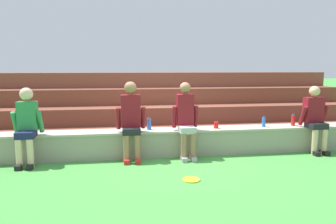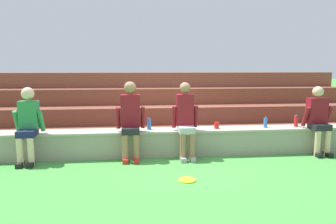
{
  "view_description": "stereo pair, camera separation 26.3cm",
  "coord_description": "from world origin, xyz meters",
  "px_view_note": "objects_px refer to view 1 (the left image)",
  "views": [
    {
      "loc": [
        -1.03,
        -5.8,
        1.72
      ],
      "look_at": [
        -0.11,
        0.23,
        0.86
      ],
      "focal_mm": 33.78,
      "sensor_mm": 36.0,
      "label": 1
    },
    {
      "loc": [
        -0.77,
        -5.84,
        1.72
      ],
      "look_at": [
        -0.11,
        0.23,
        0.86
      ],
      "focal_mm": 33.78,
      "sensor_mm": 36.0,
      "label": 2
    }
  ],
  "objects_px": {
    "person_left_of_center": "(131,118)",
    "water_bottle_near_right": "(293,120)",
    "frisbee": "(191,180)",
    "person_far_left": "(27,124)",
    "person_center": "(186,118)",
    "plastic_cup_right_end": "(216,125)",
    "water_bottle_near_left": "(264,122)",
    "water_bottle_center_gap": "(149,124)",
    "person_right_of_center": "(315,117)"
  },
  "relations": [
    {
      "from": "person_left_of_center",
      "to": "water_bottle_near_right",
      "type": "distance_m",
      "value": 3.39
    },
    {
      "from": "frisbee",
      "to": "water_bottle_near_right",
      "type": "bearing_deg",
      "value": 30.74
    },
    {
      "from": "person_far_left",
      "to": "person_center",
      "type": "height_order",
      "value": "person_center"
    },
    {
      "from": "plastic_cup_right_end",
      "to": "frisbee",
      "type": "bearing_deg",
      "value": -119.79
    },
    {
      "from": "water_bottle_near_left",
      "to": "water_bottle_center_gap",
      "type": "relative_size",
      "value": 0.89
    },
    {
      "from": "person_right_of_center",
      "to": "plastic_cup_right_end",
      "type": "relative_size",
      "value": 10.61
    },
    {
      "from": "water_bottle_near_right",
      "to": "frisbee",
      "type": "distance_m",
      "value": 2.99
    },
    {
      "from": "person_far_left",
      "to": "water_bottle_near_left",
      "type": "distance_m",
      "value": 4.55
    },
    {
      "from": "person_right_of_center",
      "to": "person_left_of_center",
      "type": "bearing_deg",
      "value": 179.37
    },
    {
      "from": "water_bottle_near_left",
      "to": "frisbee",
      "type": "height_order",
      "value": "water_bottle_near_left"
    },
    {
      "from": "person_center",
      "to": "frisbee",
      "type": "bearing_deg",
      "value": -97.93
    },
    {
      "from": "person_right_of_center",
      "to": "plastic_cup_right_end",
      "type": "height_order",
      "value": "person_right_of_center"
    },
    {
      "from": "water_bottle_near_left",
      "to": "water_bottle_near_right",
      "type": "bearing_deg",
      "value": 3.27
    },
    {
      "from": "person_right_of_center",
      "to": "water_bottle_center_gap",
      "type": "bearing_deg",
      "value": 175.02
    },
    {
      "from": "person_left_of_center",
      "to": "person_center",
      "type": "xyz_separation_m",
      "value": [
        1.04,
        -0.0,
        -0.03
      ]
    },
    {
      "from": "person_far_left",
      "to": "plastic_cup_right_end",
      "type": "bearing_deg",
      "value": 3.88
    },
    {
      "from": "person_left_of_center",
      "to": "person_right_of_center",
      "type": "distance_m",
      "value": 3.7
    },
    {
      "from": "person_far_left",
      "to": "person_left_of_center",
      "type": "xyz_separation_m",
      "value": [
        1.83,
        0.05,
        0.05
      ]
    },
    {
      "from": "person_right_of_center",
      "to": "water_bottle_center_gap",
      "type": "distance_m",
      "value": 3.36
    },
    {
      "from": "water_bottle_center_gap",
      "to": "plastic_cup_right_end",
      "type": "distance_m",
      "value": 1.35
    },
    {
      "from": "frisbee",
      "to": "water_bottle_near_left",
      "type": "bearing_deg",
      "value": 38.31
    },
    {
      "from": "water_bottle_near_right",
      "to": "water_bottle_center_gap",
      "type": "relative_size",
      "value": 1.02
    },
    {
      "from": "frisbee",
      "to": "water_bottle_center_gap",
      "type": "bearing_deg",
      "value": 108.44
    },
    {
      "from": "person_center",
      "to": "plastic_cup_right_end",
      "type": "xyz_separation_m",
      "value": [
        0.66,
        0.2,
        -0.19
      ]
    },
    {
      "from": "person_right_of_center",
      "to": "water_bottle_center_gap",
      "type": "height_order",
      "value": "person_right_of_center"
    },
    {
      "from": "frisbee",
      "to": "person_center",
      "type": "bearing_deg",
      "value": 82.07
    },
    {
      "from": "plastic_cup_right_end",
      "to": "water_bottle_near_left",
      "type": "bearing_deg",
      "value": -0.16
    },
    {
      "from": "plastic_cup_right_end",
      "to": "water_bottle_center_gap",
      "type": "bearing_deg",
      "value": 177.59
    },
    {
      "from": "water_bottle_near_left",
      "to": "plastic_cup_right_end",
      "type": "height_order",
      "value": "water_bottle_near_left"
    },
    {
      "from": "person_center",
      "to": "person_right_of_center",
      "type": "height_order",
      "value": "person_center"
    },
    {
      "from": "person_far_left",
      "to": "water_bottle_near_left",
      "type": "relative_size",
      "value": 6.43
    },
    {
      "from": "person_left_of_center",
      "to": "person_right_of_center",
      "type": "relative_size",
      "value": 1.08
    },
    {
      "from": "person_left_of_center",
      "to": "person_right_of_center",
      "type": "xyz_separation_m",
      "value": [
        3.7,
        -0.04,
        -0.06
      ]
    },
    {
      "from": "person_right_of_center",
      "to": "water_bottle_near_right",
      "type": "xyz_separation_m",
      "value": [
        -0.32,
        0.27,
        -0.1
      ]
    },
    {
      "from": "water_bottle_near_left",
      "to": "water_bottle_center_gap",
      "type": "height_order",
      "value": "water_bottle_center_gap"
    },
    {
      "from": "person_left_of_center",
      "to": "water_bottle_near_right",
      "type": "bearing_deg",
      "value": 3.89
    },
    {
      "from": "person_right_of_center",
      "to": "water_bottle_center_gap",
      "type": "relative_size",
      "value": 5.63
    },
    {
      "from": "water_bottle_center_gap",
      "to": "water_bottle_near_right",
      "type": "bearing_deg",
      "value": -0.4
    },
    {
      "from": "person_right_of_center",
      "to": "water_bottle_near_right",
      "type": "relative_size",
      "value": 5.54
    },
    {
      "from": "person_left_of_center",
      "to": "frisbee",
      "type": "relative_size",
      "value": 5.37
    },
    {
      "from": "plastic_cup_right_end",
      "to": "frisbee",
      "type": "xyz_separation_m",
      "value": [
        -0.84,
        -1.46,
        -0.56
      ]
    },
    {
      "from": "person_right_of_center",
      "to": "plastic_cup_right_end",
      "type": "xyz_separation_m",
      "value": [
        -2.0,
        0.23,
        -0.15
      ]
    },
    {
      "from": "plastic_cup_right_end",
      "to": "frisbee",
      "type": "distance_m",
      "value": 1.78
    },
    {
      "from": "person_far_left",
      "to": "frisbee",
      "type": "height_order",
      "value": "person_far_left"
    },
    {
      "from": "person_right_of_center",
      "to": "water_bottle_near_left",
      "type": "xyz_separation_m",
      "value": [
        -0.99,
        0.23,
        -0.12
      ]
    },
    {
      "from": "person_center",
      "to": "water_bottle_near_right",
      "type": "height_order",
      "value": "person_center"
    },
    {
      "from": "person_right_of_center",
      "to": "frisbee",
      "type": "xyz_separation_m",
      "value": [
        -2.84,
        -1.23,
        -0.72
      ]
    },
    {
      "from": "person_far_left",
      "to": "person_right_of_center",
      "type": "distance_m",
      "value": 5.53
    },
    {
      "from": "person_far_left",
      "to": "water_bottle_near_left",
      "type": "bearing_deg",
      "value": 2.99
    },
    {
      "from": "water_bottle_near_left",
      "to": "water_bottle_center_gap",
      "type": "bearing_deg",
      "value": 178.55
    }
  ]
}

